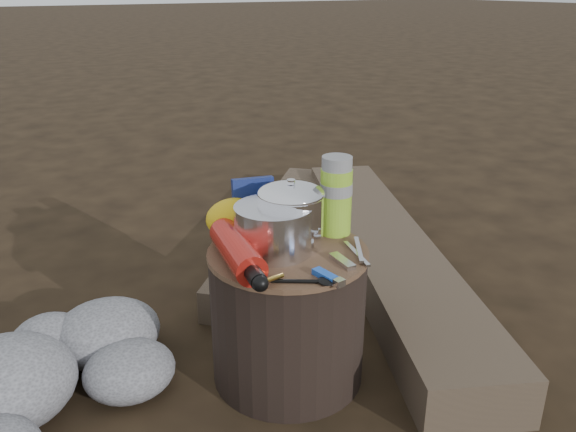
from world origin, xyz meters
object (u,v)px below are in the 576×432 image
fuel_bottle (237,251)px  travel_mug (291,207)px  log_main (386,253)px  stump (288,314)px  camping_pot (291,215)px  thermos (336,196)px

fuel_bottle → travel_mug: (0.23, 0.13, 0.02)m
log_main → fuel_bottle: fuel_bottle is taller
stump → fuel_bottle: size_ratio=1.30×
fuel_bottle → travel_mug: bearing=39.6°
log_main → travel_mug: bearing=-133.7°
stump → camping_pot: size_ratio=2.43×
camping_pot → log_main: bearing=27.5°
stump → travel_mug: travel_mug is taller
fuel_bottle → thermos: 0.33m
stump → fuel_bottle: 0.27m
log_main → camping_pot: camping_pot is taller
stump → travel_mug: bearing=55.8°
fuel_bottle → camping_pot: bearing=22.1°
log_main → travel_mug: (-0.56, -0.23, 0.37)m
log_main → camping_pot: 0.80m
camping_pot → stump: bearing=-132.3°
camping_pot → fuel_bottle: camping_pot is taller
log_main → travel_mug: 0.71m
camping_pot → travel_mug: bearing=58.7°
travel_mug → log_main: bearing=22.0°
stump → log_main: bearing=28.5°
fuel_bottle → stump: bearing=13.4°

